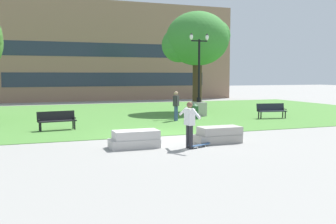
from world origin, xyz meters
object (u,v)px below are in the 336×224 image
skateboard (199,145)px  person_bystander_near_lawn (176,104)px  person_skateboarder (190,122)px  lamp_post_center (199,99)px  concrete_block_left (218,135)px  trash_bin (194,111)px  concrete_block_center (135,139)px  park_bench_near_left (57,119)px  park_bench_near_right (271,110)px

skateboard → person_bystander_near_lawn: size_ratio=0.60×
person_skateboarder → person_bystander_near_lawn: (2.62, 8.08, 0.01)m
skateboard → lamp_post_center: size_ratio=0.19×
concrete_block_left → trash_bin: bearing=72.7°
concrete_block_center → park_bench_near_left: size_ratio=0.97×
trash_bin → person_bystander_near_lawn: (-1.36, -0.44, 0.48)m
person_skateboarder → lamp_post_center: lamp_post_center is taller
park_bench_near_right → park_bench_near_left: bearing=-176.4°
concrete_block_center → concrete_block_left: size_ratio=0.98×
lamp_post_center → park_bench_near_left: bearing=-158.6°
concrete_block_center → person_skateboarder: size_ratio=1.05×
park_bench_near_right → concrete_block_center: bearing=-148.2°
park_bench_near_left → park_bench_near_right: (12.79, 0.81, 0.00)m
skateboard → person_bystander_near_lawn: 8.35m
person_skateboarder → lamp_post_center: (5.01, 10.14, 0.11)m
concrete_block_left → trash_bin: trash_bin is taller
concrete_block_left → skateboard: 1.33m
concrete_block_left → lamp_post_center: lamp_post_center is taller
person_skateboarder → concrete_block_left: bearing=25.6°
concrete_block_left → person_skateboarder: bearing=-154.4°
concrete_block_left → park_bench_near_left: bearing=134.7°
park_bench_near_left → person_bystander_near_lawn: (6.79, 1.54, 0.45)m
person_skateboarder → park_bench_near_right: 11.34m
person_skateboarder → lamp_post_center: 11.31m
park_bench_near_right → person_bystander_near_lawn: (-6.00, 0.73, 0.45)m
concrete_block_center → skateboard: bearing=-19.7°
person_skateboarder → lamp_post_center: bearing=63.7°
park_bench_near_right → lamp_post_center: lamp_post_center is taller
concrete_block_center → person_skateboarder: 2.12m
concrete_block_center → trash_bin: (5.80, 7.65, 0.20)m
concrete_block_left → person_skateboarder: size_ratio=1.07×
concrete_block_center → concrete_block_left: same height
park_bench_near_left → park_bench_near_right: size_ratio=1.00×
lamp_post_center → person_bystander_near_lawn: bearing=-139.2°
skateboard → concrete_block_left: bearing=30.9°
person_bystander_near_lawn → skateboard: bearing=-105.3°
trash_bin → person_skateboarder: bearing=-115.1°
person_bystander_near_lawn → park_bench_near_left: bearing=-167.2°
lamp_post_center → skateboard: bearing=-114.4°
concrete_block_left → park_bench_near_left: (-5.73, 5.79, 0.23)m
person_bystander_near_lawn → trash_bin: bearing=17.9°
lamp_post_center → concrete_block_center: bearing=-126.3°
person_skateboarder → skateboard: 0.99m
concrete_block_center → person_bystander_near_lawn: 8.49m
concrete_block_center → trash_bin: size_ratio=1.87×
park_bench_near_right → trash_bin: size_ratio=1.94×
concrete_block_center → park_bench_near_left: (-2.35, 5.66, 0.23)m
park_bench_near_left → concrete_block_center: bearing=-67.4°
concrete_block_left → lamp_post_center: bearing=69.9°
lamp_post_center → person_skateboarder: bearing=-116.3°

